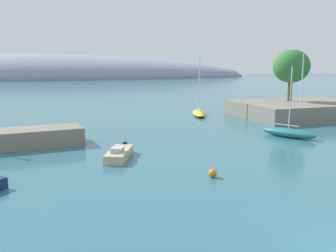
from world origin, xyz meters
The scene contains 8 objects.
shore_outcrop centered at (26.13, 35.94, 1.18)m, with size 19.81×14.33×2.35m, color gray.
tree_clump_shore centered at (25.36, 37.84, 7.96)m, with size 5.90×5.90×8.30m.
distant_ridge centered at (-24.96, 227.99, 0.00)m, with size 303.09×80.60×30.32m, color gray.
sailboat_teal_near_shore centered at (13.55, 22.36, 0.57)m, with size 4.31×6.52×8.03m.
sailboat_black_mid_mooring centered at (23.13, 32.29, 0.62)m, with size 6.86×3.24×9.82m.
sailboat_yellow_outer_mooring centered at (11.15, 42.28, 0.47)m, with size 4.36×7.72×9.43m.
motorboat_sand_foreground centered at (-6.63, 19.30, 0.42)m, with size 3.44×5.23×1.15m.
mooring_buoy_orange centered at (-1.18, 11.70, 0.32)m, with size 0.63×0.63×0.63m, color orange.
Camera 1 is at (-12.42, -11.10, 8.12)m, focal length 38.14 mm.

